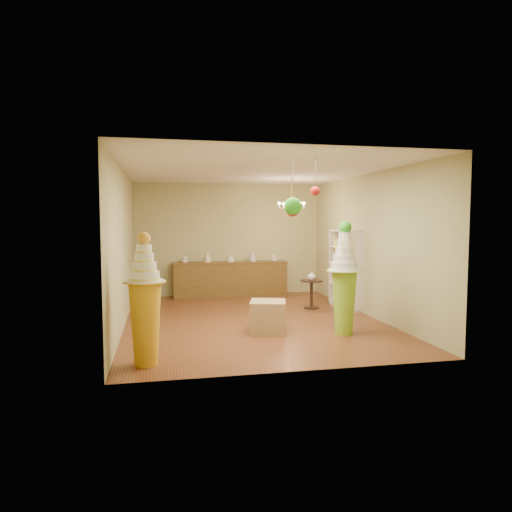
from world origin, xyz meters
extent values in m
plane|color=#5B2E18|center=(0.00, 0.00, 0.00)|extent=(6.50, 6.50, 0.00)
plane|color=silver|center=(0.00, 0.00, 3.00)|extent=(6.50, 6.50, 0.00)
cube|color=tan|center=(0.00, 3.25, 1.50)|extent=(5.00, 0.04, 3.00)
cube|color=tan|center=(0.00, -3.25, 1.50)|extent=(5.00, 0.04, 3.00)
cube|color=tan|center=(-2.50, 0.00, 1.50)|extent=(0.04, 6.50, 3.00)
cube|color=tan|center=(2.50, 0.00, 1.50)|extent=(0.04, 6.50, 3.00)
cone|color=#84B928|center=(1.37, -1.47, 0.56)|extent=(0.54, 0.54, 1.12)
cylinder|color=silver|center=(1.37, -1.47, 1.14)|extent=(0.73, 0.73, 0.03)
cylinder|color=silver|center=(1.37, -1.47, 1.22)|extent=(0.60, 0.60, 0.13)
cylinder|color=silver|center=(1.37, -1.47, 1.35)|extent=(0.49, 0.49, 0.13)
cylinder|color=silver|center=(1.37, -1.47, 1.48)|extent=(0.40, 0.40, 0.13)
cylinder|color=silver|center=(1.37, -1.47, 1.61)|extent=(0.33, 0.33, 0.13)
cylinder|color=silver|center=(1.37, -1.47, 1.74)|extent=(0.27, 0.27, 0.13)
sphere|color=green|center=(1.37, -1.47, 1.90)|extent=(0.22, 0.22, 0.22)
cone|color=gold|center=(-2.02, -2.55, 0.58)|extent=(0.57, 0.57, 1.16)
cylinder|color=silver|center=(-2.02, -2.55, 1.18)|extent=(0.68, 0.68, 0.03)
cylinder|color=silver|center=(-2.02, -2.55, 1.26)|extent=(0.51, 0.51, 0.12)
cylinder|color=silver|center=(-2.02, -2.55, 1.38)|extent=(0.41, 0.41, 0.12)
cylinder|color=silver|center=(-2.02, -2.55, 1.50)|extent=(0.33, 0.33, 0.12)
cylinder|color=silver|center=(-2.02, -2.55, 1.63)|extent=(0.26, 0.26, 0.12)
sphere|color=gold|center=(-2.02, -2.55, 1.77)|extent=(0.18, 0.18, 0.18)
cube|color=#967852|center=(0.08, -1.07, 0.28)|extent=(0.77, 0.77, 0.57)
cube|color=brown|center=(0.00, 2.97, 0.45)|extent=(3.00, 0.50, 0.90)
cube|color=brown|center=(0.00, 2.97, 0.91)|extent=(3.04, 0.54, 0.03)
cylinder|color=silver|center=(-1.20, 2.97, 1.00)|extent=(0.18, 0.18, 0.16)
cylinder|color=silver|center=(-0.60, 2.97, 1.04)|extent=(0.18, 0.18, 0.24)
cylinder|color=silver|center=(0.00, 2.97, 1.00)|extent=(0.18, 0.18, 0.16)
cylinder|color=silver|center=(0.60, 2.97, 1.04)|extent=(0.18, 0.18, 0.24)
cylinder|color=silver|center=(1.20, 2.97, 1.00)|extent=(0.18, 0.18, 0.16)
cube|color=beige|center=(2.48, 0.80, 0.90)|extent=(0.04, 1.20, 1.80)
cube|color=beige|center=(2.32, 0.80, 0.50)|extent=(0.30, 1.14, 0.03)
cube|color=beige|center=(2.32, 0.80, 0.95)|extent=(0.30, 1.14, 0.03)
cube|color=beige|center=(2.32, 0.80, 1.40)|extent=(0.30, 1.14, 0.03)
cylinder|color=black|center=(1.57, 0.91, 0.02)|extent=(0.43, 0.43, 0.03)
cylinder|color=black|center=(1.57, 0.91, 0.32)|extent=(0.09, 0.09, 0.64)
cylinder|color=black|center=(1.57, 0.91, 0.64)|extent=(0.64, 0.64, 0.03)
imported|color=beige|center=(1.57, 0.91, 0.75)|extent=(0.22, 0.22, 0.20)
cylinder|color=#3C362B|center=(0.20, -2.20, 2.59)|extent=(0.01, 0.01, 0.82)
sphere|color=#B11B1A|center=(0.20, -2.20, 2.18)|extent=(0.21, 0.21, 0.21)
cylinder|color=#3C362B|center=(0.16, -2.33, 2.62)|extent=(0.01, 0.01, 0.77)
sphere|color=green|center=(0.16, -2.33, 2.23)|extent=(0.26, 0.26, 0.26)
cylinder|color=#3C362B|center=(0.55, -2.23, 2.73)|extent=(0.01, 0.01, 0.53)
sphere|color=#B11B1A|center=(0.55, -2.23, 2.47)|extent=(0.14, 0.14, 0.14)
cylinder|color=#DEC54E|center=(1.24, 1.46, 2.75)|extent=(0.02, 0.02, 0.50)
cylinder|color=#DEC54E|center=(1.24, 1.46, 2.45)|extent=(0.10, 0.10, 0.30)
sphere|color=#E4CE7D|center=(1.24, 1.46, 2.25)|extent=(0.18, 0.18, 0.18)
camera|label=1|loc=(-1.79, -8.97, 2.02)|focal=32.00mm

